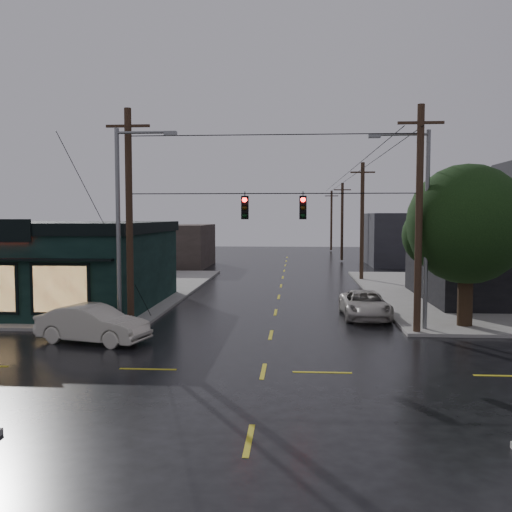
# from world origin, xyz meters

# --- Properties ---
(ground_plane) EXTENTS (160.00, 160.00, 0.00)m
(ground_plane) POSITION_xyz_m (0.00, 0.00, 0.00)
(ground_plane) COLOR black
(sidewalk_nw) EXTENTS (28.00, 28.00, 0.15)m
(sidewalk_nw) POSITION_xyz_m (-20.00, 20.00, 0.07)
(sidewalk_nw) COLOR gray
(sidewalk_nw) RESTS_ON ground
(pizza_shop) EXTENTS (16.30, 12.34, 4.90)m
(pizza_shop) POSITION_xyz_m (-15.00, 12.94, 2.56)
(pizza_shop) COLOR black
(pizza_shop) RESTS_ON ground
(corner_tree) EXTENTS (5.60, 5.60, 7.57)m
(corner_tree) POSITION_xyz_m (9.04, 8.10, 4.89)
(corner_tree) COLOR black
(corner_tree) RESTS_ON ground
(utility_pole_nw) EXTENTS (2.00, 0.32, 10.15)m
(utility_pole_nw) POSITION_xyz_m (-6.50, 6.50, 0.00)
(utility_pole_nw) COLOR #321E16
(utility_pole_nw) RESTS_ON ground
(utility_pole_ne) EXTENTS (2.00, 0.32, 10.15)m
(utility_pole_ne) POSITION_xyz_m (6.50, 6.50, 0.00)
(utility_pole_ne) COLOR #321E16
(utility_pole_ne) RESTS_ON ground
(utility_pole_far_a) EXTENTS (2.00, 0.32, 9.65)m
(utility_pole_far_a) POSITION_xyz_m (6.50, 28.00, 0.00)
(utility_pole_far_a) COLOR #321E16
(utility_pole_far_a) RESTS_ON ground
(utility_pole_far_b) EXTENTS (2.00, 0.32, 9.15)m
(utility_pole_far_b) POSITION_xyz_m (6.50, 48.00, 0.00)
(utility_pole_far_b) COLOR #321E16
(utility_pole_far_b) RESTS_ON ground
(utility_pole_far_c) EXTENTS (2.00, 0.32, 9.15)m
(utility_pole_far_c) POSITION_xyz_m (6.50, 68.00, 0.00)
(utility_pole_far_c) COLOR #321E16
(utility_pole_far_c) RESTS_ON ground
(span_signal_assembly) EXTENTS (13.00, 0.48, 1.23)m
(span_signal_assembly) POSITION_xyz_m (0.10, 6.50, 5.70)
(span_signal_assembly) COLOR black
(span_signal_assembly) RESTS_ON ground
(streetlight_nw) EXTENTS (5.40, 0.30, 9.15)m
(streetlight_nw) POSITION_xyz_m (-6.80, 5.80, 0.00)
(streetlight_nw) COLOR slate
(streetlight_nw) RESTS_ON ground
(streetlight_ne) EXTENTS (5.40, 0.30, 9.15)m
(streetlight_ne) POSITION_xyz_m (7.00, 7.20, 0.00)
(streetlight_ne) COLOR slate
(streetlight_ne) RESTS_ON ground
(bg_building_west) EXTENTS (12.00, 10.00, 4.40)m
(bg_building_west) POSITION_xyz_m (-14.00, 40.00, 2.20)
(bg_building_west) COLOR #332A25
(bg_building_west) RESTS_ON ground
(bg_building_east) EXTENTS (14.00, 12.00, 5.60)m
(bg_building_east) POSITION_xyz_m (16.00, 45.00, 2.80)
(bg_building_east) COLOR #29282D
(bg_building_east) RESTS_ON ground
(sedan_cream) EXTENTS (5.05, 2.85, 1.57)m
(sedan_cream) POSITION_xyz_m (-7.37, 3.95, 0.79)
(sedan_cream) COLOR beige
(sedan_cream) RESTS_ON ground
(suv_silver) EXTENTS (2.43, 5.05, 1.39)m
(suv_silver) POSITION_xyz_m (4.70, 10.63, 0.69)
(suv_silver) COLOR #B5B0A7
(suv_silver) RESTS_ON ground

